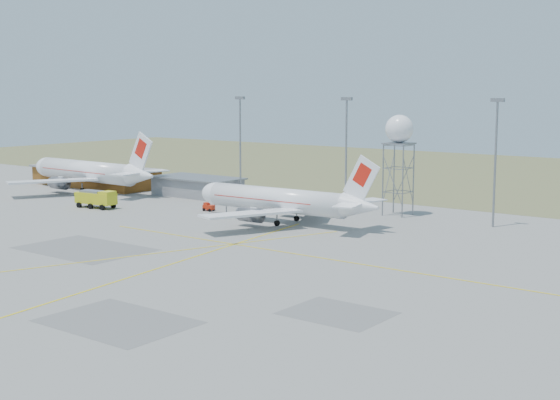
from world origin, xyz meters
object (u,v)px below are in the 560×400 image
Objects in this scene: airliner_main at (280,201)px; radar_tower at (399,159)px; airliner_far at (89,172)px; fire_truck at (97,200)px; baggage_tug at (209,208)px.

radar_tower reaches higher than airliner_main.
radar_tower is at bearing -169.03° from airliner_far.
airliner_far is 26.34m from fire_truck.
airliner_far is 2.25× the size of radar_tower.
fire_truck is at bearing -161.02° from baggage_tug.
baggage_tug is (-17.99, 2.13, -3.10)m from airliner_main.
radar_tower is (69.68, 11.12, 5.72)m from airliner_far.
airliner_far reaches higher than baggage_tug.
radar_tower is at bearing 22.75° from fire_truck.
fire_truck is (-36.80, -7.95, -2.08)m from airliner_main.
fire_truck reaches higher than baggage_tug.
airliner_far is at bearing 163.18° from baggage_tug.
radar_tower is 8.19× the size of baggage_tug.
fire_truck is 21.37m from baggage_tug.
airliner_far reaches higher than fire_truck.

